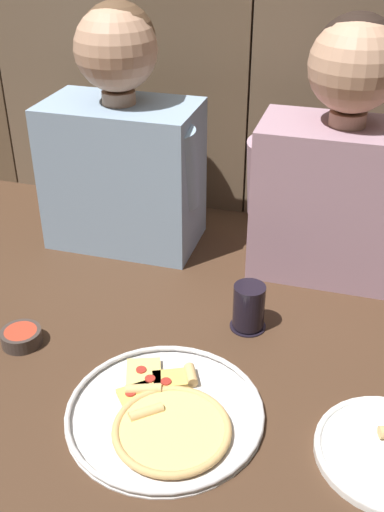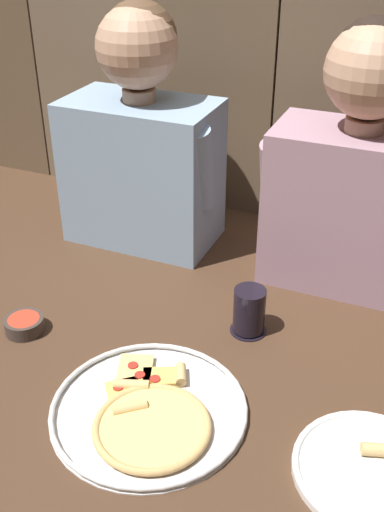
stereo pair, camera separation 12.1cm
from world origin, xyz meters
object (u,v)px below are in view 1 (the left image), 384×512
Objects in this scene: drinking_glass at (249,307)px; pizza_tray at (166,415)px; dipping_bowl at (21,336)px; diner_left at (121,141)px; diner_right at (342,162)px.

pizza_tray is at bearing -105.46° from drinking_glass.
dipping_bowl is 0.54m from diner_left.
pizza_tray is 0.59× the size of diner_right.
pizza_tray is at bearing -110.87° from diner_right.
pizza_tray is 3.44× the size of drinking_glass.
drinking_glass is 0.17× the size of diner_left.
drinking_glass is 1.24× the size of dipping_bowl.
drinking_glass is at bearing 74.54° from pizza_tray.
pizza_tray is 0.37m from dipping_bowl.
pizza_tray is 0.59× the size of diner_left.
diner_right is (0.53, 0.00, 0.01)m from diner_left.
diner_right is at bearing 69.13° from pizza_tray.
diner_right is (0.14, 0.29, 0.23)m from drinking_glass.
diner_right reaches higher than dipping_bowl.
dipping_bowl is (-0.35, 0.12, 0.01)m from pizza_tray.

